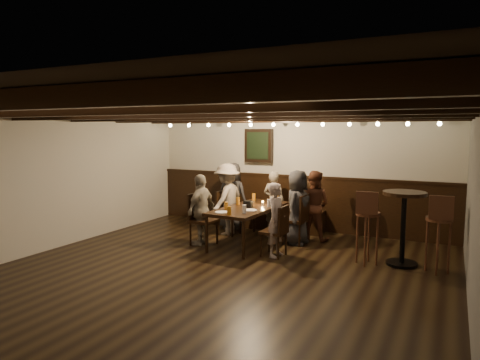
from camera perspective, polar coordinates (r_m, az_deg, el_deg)
The scene contains 27 objects.
room at distance 8.05m, azimuth 2.38°, elevation -0.54°, with size 7.00×7.00×7.00m.
dining_table at distance 7.81m, azimuth 1.26°, elevation -4.04°, with size 0.92×1.88×0.69m.
chair_left_near at distance 8.61m, azimuth -1.55°, elevation -5.51°, with size 0.42×0.42×0.87m.
chair_left_far at distance 7.87m, azimuth -4.97°, elevation -6.54°, with size 0.45×0.45×0.94m.
chair_right_near at distance 7.98m, azimuth 7.38°, elevation -6.44°, with size 0.44×0.44×0.92m.
chair_right_far at distance 7.18m, azimuth 4.62°, elevation -8.05°, with size 0.41×0.41×0.85m.
person_bench_left at distance 9.00m, azimuth -1.06°, elevation -2.14°, with size 0.69×0.45×1.41m, color #2A2A2D.
person_bench_centre at distance 8.73m, azimuth 4.54°, elevation -2.92°, with size 0.46×0.30×1.26m, color gray.
person_bench_right at distance 8.25m, azimuth 9.77°, elevation -3.34°, with size 0.64×0.50×1.32m, color brown.
person_left_near at distance 8.55m, azimuth -1.74°, elevation -2.56°, with size 0.92×0.53×1.43m, color gray.
person_left_far at distance 7.81m, azimuth -5.18°, elevation -3.93°, with size 0.76×0.32×1.30m, color gray.
person_right_near at distance 7.89m, azimuth 7.63°, elevation -3.62°, with size 0.67×0.43×1.36m, color #29292B.
person_right_far at distance 7.09m, azimuth 4.89°, elevation -5.31°, with size 0.45×0.29×1.23m, color #A4928B.
pint_a at distance 8.52m, azimuth 1.84°, elevation -2.27°, with size 0.07×0.07×0.14m, color #BF7219.
pint_b at distance 8.25m, azimuth 4.94°, elevation -2.59°, with size 0.07×0.07×0.14m, color #BF7219.
pint_c at distance 8.01m, azimuth -0.29°, elevation -2.84°, with size 0.07×0.07×0.14m, color #BF7219.
pint_d at distance 7.83m, azimuth 3.89°, elevation -3.08°, with size 0.07×0.07×0.14m, color silver.
pint_e at distance 7.51m, azimuth -1.85°, elevation -3.48°, with size 0.07×0.07×0.14m, color #BF7219.
pint_f at distance 7.22m, azimuth 0.59°, elevation -3.90°, with size 0.07×0.07×0.14m, color silver.
pint_g at distance 7.08m, azimuth -1.46°, elevation -4.11°, with size 0.07×0.07×0.14m, color #BF7219.
plate_near at distance 7.27m, azimuth -2.41°, elevation -4.32°, with size 0.24×0.24×0.01m, color white.
plate_far at distance 7.45m, azimuth 1.38°, elevation -4.05°, with size 0.24×0.24×0.01m, color white.
condiment_caddy at distance 7.74m, azimuth 1.09°, elevation -3.25°, with size 0.15×0.10×0.12m, color black.
candle at distance 8.00m, azimuth 3.04°, elevation -3.19°, with size 0.05×0.05×0.05m, color beige.
high_top_table at distance 7.04m, azimuth 20.98°, elevation -4.64°, with size 0.65×0.65×1.15m.
bar_stool_left at distance 6.98m, azimuth 16.58°, elevation -7.29°, with size 0.37×0.38×1.17m.
bar_stool_right at distance 6.93m, azimuth 24.89°, elevation -7.72°, with size 0.37×0.39×1.17m.
Camera 1 is at (2.99, -5.07, 2.08)m, focal length 32.00 mm.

